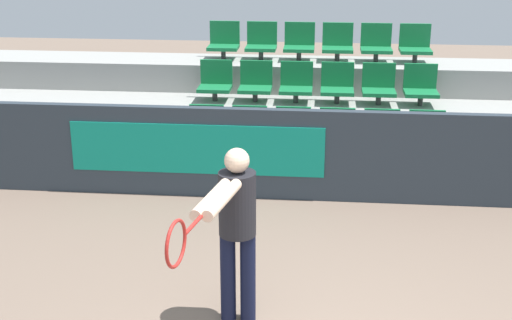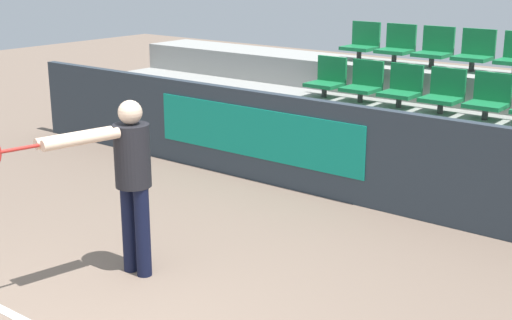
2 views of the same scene
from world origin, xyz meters
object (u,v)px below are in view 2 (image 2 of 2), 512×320
(stadium_chair_3, at_px, (408,140))
(stadium_chair_14, at_px, (435,49))
(stadium_chair_5, at_px, (506,156))
(stadium_chair_7, at_px, (363,83))
(stadium_chair_2, at_px, (365,132))
(stadium_chair_13, at_px, (397,46))
(stadium_chair_4, at_px, (455,148))
(stadium_chair_8, at_px, (402,88))
(tennis_player, at_px, (124,171))
(stadium_chair_9, at_px, (444,93))
(stadium_chair_15, at_px, (475,52))
(stadium_chair_6, at_px, (327,79))
(stadium_chair_10, at_px, (489,99))
(stadium_chair_12, at_px, (362,43))
(stadium_chair_1, at_px, (325,126))
(stadium_chair_0, at_px, (289,119))

(stadium_chair_3, distance_m, stadium_chair_14, 2.05)
(stadium_chair_5, distance_m, stadium_chair_7, 2.45)
(stadium_chair_2, height_order, stadium_chair_13, stadium_chair_13)
(stadium_chair_4, distance_m, stadium_chair_7, 1.95)
(stadium_chair_4, relative_size, stadium_chair_7, 1.00)
(stadium_chair_3, xyz_separation_m, stadium_chair_8, (-0.56, 0.90, 0.41))
(stadium_chair_4, distance_m, stadium_chair_8, 1.49)
(stadium_chair_13, distance_m, tennis_player, 5.32)
(stadium_chair_7, height_order, stadium_chair_13, stadium_chair_13)
(stadium_chair_8, relative_size, stadium_chair_14, 1.00)
(stadium_chair_9, distance_m, stadium_chair_15, 0.99)
(stadium_chair_2, bearing_deg, stadium_chair_14, 90.00)
(stadium_chair_4, bearing_deg, stadium_chair_5, 0.00)
(stadium_chair_13, bearing_deg, stadium_chair_6, -121.92)
(stadium_chair_2, distance_m, stadium_chair_9, 1.13)
(tennis_player, bearing_deg, stadium_chair_3, 87.17)
(stadium_chair_7, bearing_deg, tennis_player, -86.76)
(stadium_chair_8, height_order, stadium_chair_13, stadium_chair_13)
(stadium_chair_5, height_order, stadium_chair_10, stadium_chair_10)
(stadium_chair_6, height_order, stadium_chair_10, same)
(stadium_chair_4, xyz_separation_m, tennis_player, (-1.43, -3.49, 0.30))
(stadium_chair_6, bearing_deg, stadium_chair_13, 58.08)
(stadium_chair_12, bearing_deg, stadium_chair_7, -58.08)
(stadium_chair_3, distance_m, stadium_chair_13, 2.27)
(stadium_chair_8, relative_size, stadium_chair_15, 1.00)
(stadium_chair_2, xyz_separation_m, stadium_chair_10, (1.12, 0.90, 0.41))
(stadium_chair_6, relative_size, stadium_chair_12, 1.00)
(stadium_chair_5, bearing_deg, stadium_chair_6, 162.20)
(stadium_chair_4, xyz_separation_m, stadium_chair_10, (0.00, 0.90, 0.41))
(stadium_chair_1, height_order, stadium_chair_3, same)
(stadium_chair_3, relative_size, stadium_chair_15, 1.00)
(stadium_chair_5, xyz_separation_m, stadium_chair_7, (-2.24, 0.90, 0.41))
(stadium_chair_9, bearing_deg, stadium_chair_6, 180.00)
(stadium_chair_10, bearing_deg, stadium_chair_5, -58.08)
(stadium_chair_8, bearing_deg, stadium_chair_14, 90.00)
(stadium_chair_5, xyz_separation_m, stadium_chair_9, (-1.12, 0.90, 0.41))
(stadium_chair_1, relative_size, stadium_chair_12, 1.00)
(stadium_chair_0, bearing_deg, stadium_chair_10, 21.87)
(stadium_chair_5, height_order, stadium_chair_13, stadium_chair_13)
(stadium_chair_1, distance_m, stadium_chair_5, 2.24)
(stadium_chair_5, xyz_separation_m, stadium_chair_6, (-2.80, 0.90, 0.41))
(stadium_chair_8, xyz_separation_m, stadium_chair_10, (1.12, 0.00, 0.00))
(stadium_chair_0, bearing_deg, stadium_chair_8, 38.76)
(stadium_chair_0, xyz_separation_m, stadium_chair_2, (1.12, 0.00, 0.00))
(stadium_chair_4, bearing_deg, tennis_player, -112.34)
(stadium_chair_8, height_order, stadium_chair_12, stadium_chair_12)
(stadium_chair_0, height_order, stadium_chair_10, stadium_chair_10)
(tennis_player, bearing_deg, stadium_chair_12, 109.91)
(stadium_chair_7, distance_m, stadium_chair_13, 0.99)
(stadium_chair_7, distance_m, stadium_chair_8, 0.56)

